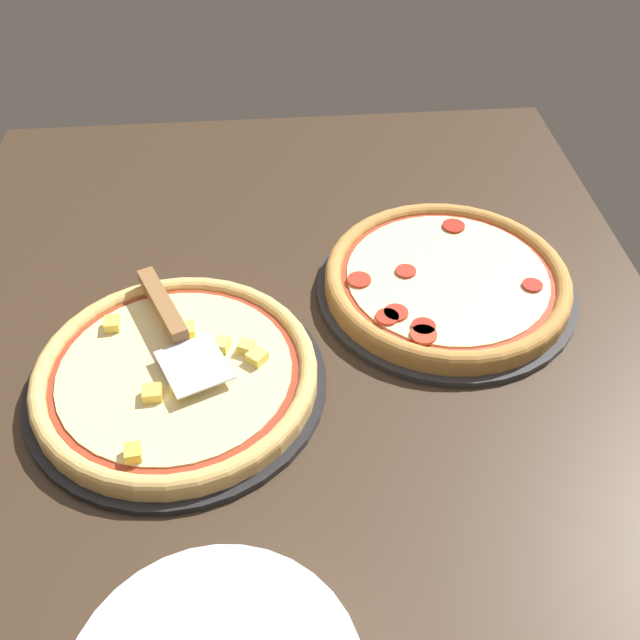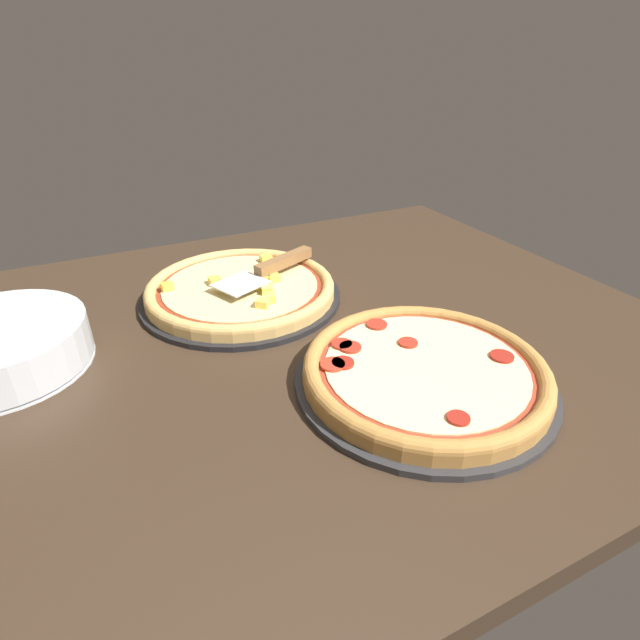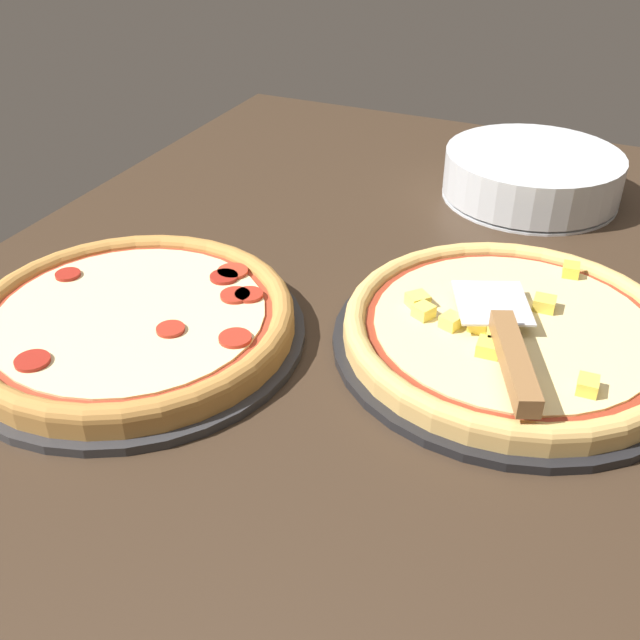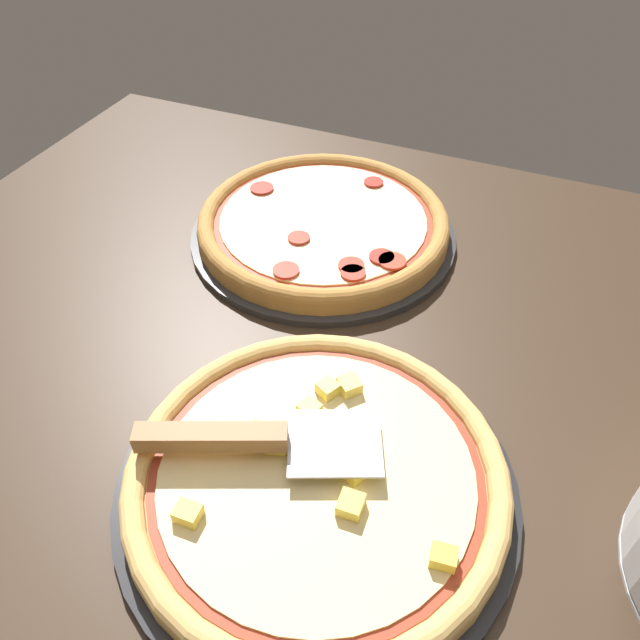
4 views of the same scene
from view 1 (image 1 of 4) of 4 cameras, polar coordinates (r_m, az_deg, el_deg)
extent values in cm
cube|color=#38281C|center=(98.24, -1.42, -5.18)|extent=(138.11, 103.63, 3.60)
cylinder|color=black|center=(97.39, -10.82, -4.74)|extent=(38.11, 38.11, 1.00)
cylinder|color=#DBAD60|center=(96.41, -10.92, -4.20)|extent=(35.83, 35.83, 1.69)
torus|color=#DBAD60|center=(95.80, -10.98, -3.86)|extent=(35.83, 35.83, 2.26)
cylinder|color=maroon|center=(95.75, -10.99, -3.83)|extent=(31.14, 31.14, 0.15)
cylinder|color=beige|center=(95.66, -11.00, -3.78)|extent=(29.38, 29.38, 0.40)
cube|color=#F4D64C|center=(102.30, -15.56, -0.28)|extent=(2.32, 1.97, 1.39)
cube|color=yellow|center=(87.23, -14.06, -9.77)|extent=(2.34, 2.06, 1.39)
cube|color=#F4D64C|center=(92.58, -10.62, -4.92)|extent=(2.64, 2.55, 1.39)
cube|color=#F4D64C|center=(92.42, -12.66, -5.46)|extent=(2.25, 2.36, 1.39)
cube|color=#F9E05B|center=(96.60, -7.50, -1.88)|extent=(2.53, 2.41, 1.39)
cube|color=#F4D64C|center=(96.39, -9.17, -2.24)|extent=(2.03, 2.08, 1.39)
cube|color=#F4D64C|center=(99.19, -10.19, -0.80)|extent=(2.37, 2.40, 1.39)
cube|color=#F9E05B|center=(94.61, -4.81, -2.81)|extent=(3.03, 3.02, 1.39)
cube|color=#F9E05B|center=(95.95, -5.60, -2.06)|extent=(2.58, 2.59, 1.39)
cube|color=#F4D64C|center=(97.91, -10.38, -1.55)|extent=(2.34, 2.21, 1.39)
cylinder|color=#2D2D30|center=(110.14, 9.53, 2.29)|extent=(37.43, 37.43, 1.00)
cylinder|color=#B77F3D|center=(109.21, 9.61, 2.87)|extent=(35.19, 35.19, 1.90)
torus|color=#B77F3D|center=(108.61, 9.67, 3.25)|extent=(35.19, 35.19, 2.38)
cylinder|color=#A33823|center=(108.56, 9.67, 3.28)|extent=(30.58, 30.58, 0.15)
cylinder|color=beige|center=(108.48, 9.68, 3.33)|extent=(28.85, 28.85, 0.40)
cylinder|color=#AD2D1E|center=(105.81, 3.00, 3.07)|extent=(3.38, 3.38, 0.40)
cylinder|color=#B73823|center=(98.42, 7.89, -1.11)|extent=(3.57, 3.57, 0.40)
cylinder|color=#AD2D1E|center=(101.07, 5.81, 0.56)|extent=(3.33, 3.33, 0.40)
cylinder|color=maroon|center=(108.93, 15.87, 2.57)|extent=(2.87, 2.87, 0.40)
cylinder|color=#AD2D1E|center=(107.84, 6.55, 3.72)|extent=(2.97, 2.97, 0.40)
cylinder|color=maroon|center=(117.53, 10.14, 7.06)|extent=(3.46, 3.46, 0.40)
cylinder|color=#AD2D1E|center=(100.33, 5.14, 0.23)|extent=(3.16, 3.16, 0.40)
cylinder|color=maroon|center=(99.53, 7.89, -0.50)|extent=(3.26, 3.26, 0.40)
cube|color=silver|center=(93.50, -9.56, -3.38)|extent=(11.00, 10.37, 0.24)
cube|color=olive|center=(101.00, -11.91, 1.17)|extent=(13.90, 7.53, 2.00)
camera|label=2|loc=(0.87, 51.84, 7.73)|focal=28.00mm
camera|label=3|loc=(1.37, -16.07, 31.54)|focal=42.00mm
camera|label=4|loc=(0.70, -43.86, 16.28)|focal=35.00mm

